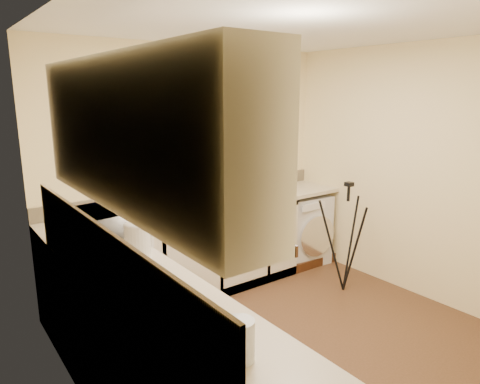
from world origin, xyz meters
name	(u,v)px	position (x,y,z in m)	size (l,w,h in m)	color
floor	(288,337)	(0.00, 0.00, 0.00)	(3.20, 3.20, 0.00)	brown
ceiling	(296,25)	(0.00, 0.00, 2.45)	(3.20, 3.20, 0.00)	white
wall_back	(193,167)	(0.00, 1.50, 1.23)	(3.20, 3.20, 0.00)	#FFE8AA
wall_left	(80,233)	(-1.60, 0.00, 1.23)	(3.00, 3.00, 0.00)	#FFE8AA
wall_right	(412,172)	(1.60, 0.00, 1.23)	(3.00, 3.00, 0.00)	#FFE8AA
base_cabinet_back	(181,255)	(-0.33, 1.20, 0.43)	(2.55, 0.60, 0.86)	silver
base_cabinet_left	(159,367)	(-1.30, -0.30, 0.43)	(0.54, 2.40, 0.86)	silver
worktop_back	(209,205)	(0.00, 1.20, 0.88)	(3.20, 0.60, 0.04)	beige
worktop_left	(156,295)	(-1.30, -0.30, 0.88)	(0.60, 2.40, 0.04)	beige
upper_cabinet	(134,133)	(-1.44, -0.45, 1.80)	(0.28, 1.90, 0.70)	silver
splashback_left	(102,266)	(-1.59, -0.30, 1.12)	(0.02, 2.40, 0.45)	beige
splashback_back	(194,192)	(0.00, 1.49, 0.97)	(3.20, 0.02, 0.14)	beige
window_glass	(209,135)	(0.20, 1.49, 1.55)	(1.50, 0.02, 1.00)	black
window_blind	(210,98)	(0.20, 1.46, 1.92)	(1.50, 0.02, 0.25)	tan
windowsill	(213,184)	(0.20, 1.43, 1.04)	(1.60, 0.14, 0.03)	white
sink	(225,199)	(0.20, 1.20, 0.91)	(0.82, 0.46, 0.03)	tan
faucet	(215,186)	(0.20, 1.38, 1.02)	(0.03, 0.03, 0.24)	silver
washing_machine	(299,228)	(1.26, 1.19, 0.41)	(0.57, 0.56, 0.81)	silver
laptop	(141,206)	(-0.70, 1.25, 0.97)	(0.39, 0.37, 0.27)	#9999A0
kettle	(138,241)	(-1.16, 0.25, 1.01)	(0.17, 0.17, 0.23)	silver
dish_rack	(274,191)	(0.83, 1.16, 0.93)	(0.35, 0.27, 0.05)	beige
tripod	(346,237)	(1.07, 0.33, 0.57)	(0.55, 0.55, 1.13)	black
glass_jug	(240,340)	(-1.29, -1.09, 0.99)	(0.12, 0.12, 0.18)	silver
steel_jar	(147,294)	(-1.40, -0.41, 0.96)	(0.08, 0.08, 0.11)	silver
microwave	(105,227)	(-1.25, 0.62, 1.03)	(0.48, 0.33, 0.27)	white
plant_a	(170,178)	(-0.31, 1.41, 1.16)	(0.12, 0.08, 0.23)	#999999
plant_b	(194,173)	(-0.03, 1.43, 1.18)	(0.14, 0.11, 0.26)	#999999
plant_c	(212,172)	(0.19, 1.43, 1.17)	(0.13, 0.13, 0.23)	#999999
soap_bottle_green	(258,166)	(0.80, 1.41, 1.17)	(0.09, 0.09, 0.24)	green
soap_bottle_clear	(269,168)	(0.95, 1.41, 1.14)	(0.08, 0.08, 0.17)	#999999
cup_back	(287,183)	(1.13, 1.29, 0.95)	(0.13, 0.13, 0.10)	white
cup_left	(170,307)	(-1.35, -0.58, 0.94)	(0.09, 0.09, 0.08)	beige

